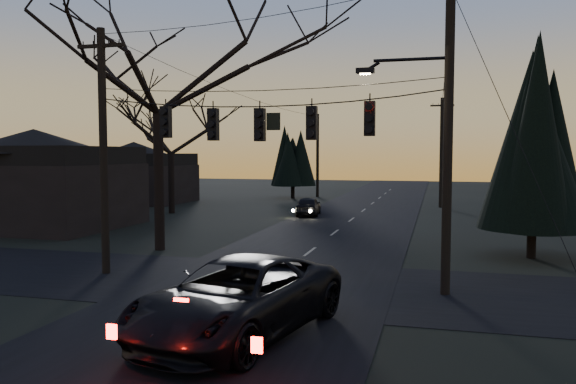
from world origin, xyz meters
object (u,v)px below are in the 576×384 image
(utility_pole_far_r, at_px, (440,207))
(utility_pole_far_l, at_px, (317,197))
(suv_near, at_px, (238,298))
(bare_tree_left, at_px, (157,58))
(utility_pole_right, at_px, (445,295))
(utility_pole_left, at_px, (106,273))
(sedan_oncoming_a, at_px, (308,206))
(evergreen_right, at_px, (534,141))

(utility_pole_far_r, height_order, utility_pole_far_l, utility_pole_far_r)
(utility_pole_far_l, height_order, suv_near, utility_pole_far_l)
(bare_tree_left, bearing_deg, utility_pole_far_r, 62.63)
(utility_pole_far_r, bearing_deg, bare_tree_left, -117.37)
(utility_pole_right, height_order, utility_pole_far_r, utility_pole_right)
(utility_pole_right, bearing_deg, suv_near, -132.49)
(utility_pole_left, distance_m, sedan_oncoming_a, 19.93)
(bare_tree_left, bearing_deg, utility_pole_left, -84.43)
(sedan_oncoming_a, bearing_deg, evergreen_right, 126.72)
(utility_pole_right, height_order, utility_pole_left, utility_pole_right)
(utility_pole_far_l, bearing_deg, utility_pole_left, -90.00)
(utility_pole_far_r, distance_m, utility_pole_far_l, 14.01)
(utility_pole_left, distance_m, evergreen_right, 17.16)
(utility_pole_right, bearing_deg, utility_pole_far_r, 90.00)
(evergreen_right, bearing_deg, bare_tree_left, -172.07)
(evergreen_right, distance_m, suv_near, 15.12)
(utility_pole_right, distance_m, sedan_oncoming_a, 21.56)
(utility_pole_far_l, xyz_separation_m, suv_near, (6.80, -41.13, 0.87))
(utility_pole_left, relative_size, utility_pole_far_l, 1.06)
(utility_pole_right, distance_m, evergreen_right, 9.13)
(utility_pole_far_l, relative_size, sedan_oncoming_a, 2.12)
(utility_pole_far_l, height_order, evergreen_right, evergreen_right)
(utility_pole_right, relative_size, evergreen_right, 1.21)
(sedan_oncoming_a, bearing_deg, suv_near, 92.18)
(utility_pole_far_r, height_order, evergreen_right, evergreen_right)
(utility_pole_right, distance_m, utility_pole_left, 11.50)
(utility_pole_right, bearing_deg, bare_tree_left, 157.88)
(utility_pole_right, relative_size, bare_tree_left, 0.84)
(utility_pole_far_l, height_order, sedan_oncoming_a, utility_pole_far_l)
(utility_pole_far_r, distance_m, sedan_oncoming_a, 12.03)
(suv_near, height_order, sedan_oncoming_a, suv_near)
(suv_near, bearing_deg, utility_pole_left, 156.20)
(utility_pole_right, bearing_deg, sedan_oncoming_a, 113.81)
(utility_pole_left, distance_m, bare_tree_left, 9.63)
(utility_pole_right, bearing_deg, utility_pole_left, 180.00)
(utility_pole_far_l, xyz_separation_m, evergreen_right, (14.94, -28.99, 4.72))
(utility_pole_far_r, bearing_deg, utility_pole_left, -112.33)
(suv_near, bearing_deg, utility_pole_far_r, 95.16)
(sedan_oncoming_a, bearing_deg, utility_pole_far_r, -143.38)
(utility_pole_far_l, bearing_deg, evergreen_right, -62.74)
(bare_tree_left, distance_m, sedan_oncoming_a, 17.02)
(utility_pole_far_l, bearing_deg, utility_pole_far_r, -34.82)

